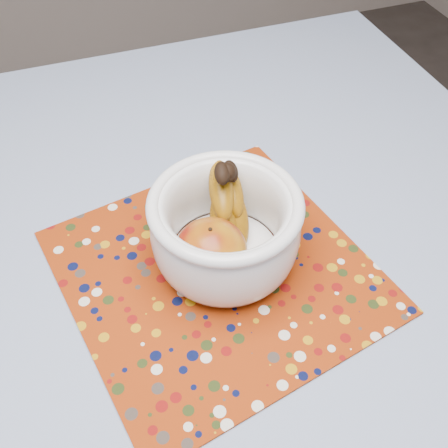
# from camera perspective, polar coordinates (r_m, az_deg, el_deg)

# --- Properties ---
(table) EXTENTS (1.20, 1.20, 0.75)m
(table) POSITION_cam_1_polar(r_m,az_deg,el_deg) (0.75, -6.86, -13.88)
(table) COLOR brown
(table) RESTS_ON ground
(tablecloth) EXTENTS (1.32, 1.32, 0.01)m
(tablecloth) POSITION_cam_1_polar(r_m,az_deg,el_deg) (0.68, -7.48, -10.62)
(tablecloth) COLOR slate
(tablecloth) RESTS_ON table
(placemat) EXTENTS (0.45, 0.45, 0.00)m
(placemat) POSITION_cam_1_polar(r_m,az_deg,el_deg) (0.71, -0.82, -5.13)
(placemat) COLOR maroon
(placemat) RESTS_ON tablecloth
(fruit_bowl) EXTENTS (0.20, 0.20, 0.14)m
(fruit_bowl) POSITION_cam_1_polar(r_m,az_deg,el_deg) (0.68, 0.10, -0.12)
(fruit_bowl) COLOR white
(fruit_bowl) RESTS_ON placemat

